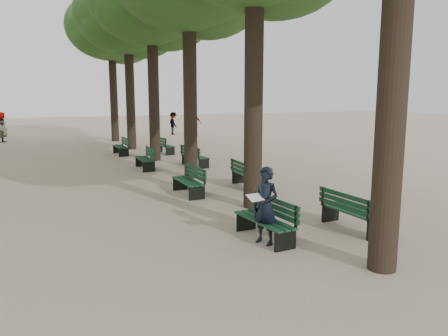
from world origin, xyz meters
name	(u,v)px	position (x,y,z in m)	size (l,w,h in m)	color
ground	(258,247)	(0.00, 0.00, 0.00)	(120.00, 120.00, 0.00)	tan
tree_central_4	(127,15)	(1.50, 18.00, 7.65)	(6.00, 6.00, 9.95)	#33261C
tree_central_5	(111,27)	(1.50, 23.00, 7.65)	(6.00, 6.00, 9.95)	#33261C
bench_left_0	(264,228)	(0.37, 0.36, 0.27)	(0.68, 1.83, 0.92)	black
bench_left_1	(188,186)	(0.37, 5.26, 0.27)	(0.58, 1.80, 0.92)	black
bench_left_2	(145,163)	(0.37, 10.68, 0.27)	(0.66, 1.83, 0.92)	black
bench_left_3	(121,150)	(0.37, 15.74, 0.27)	(0.58, 1.80, 0.92)	black
bench_right_0	(352,219)	(2.63, 0.12, 0.27)	(0.60, 1.81, 0.92)	black
bench_right_1	(247,180)	(2.63, 5.45, 0.27)	(0.71, 1.84, 0.92)	black
bench_right_2	(195,160)	(2.63, 10.50, 0.27)	(0.81, 1.86, 0.92)	black
bench_right_3	(164,149)	(2.63, 15.23, 0.27)	(0.79, 1.86, 0.92)	black
man_with_map	(265,206)	(0.25, 0.13, 0.84)	(0.72, 0.75, 1.69)	black
pedestrian_b	(173,123)	(6.74, 26.04, 0.91)	(1.18, 0.36, 1.82)	#262628
pedestrian_c	(194,123)	(8.30, 25.34, 0.92)	(1.08, 0.37, 1.84)	#262628
pedestrian_d	(2,124)	(-5.75, 29.85, 0.95)	(0.93, 0.38, 1.90)	#262628
pedestrian_a	(3,130)	(-5.56, 25.19, 0.82)	(0.80, 0.33, 1.64)	#262628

